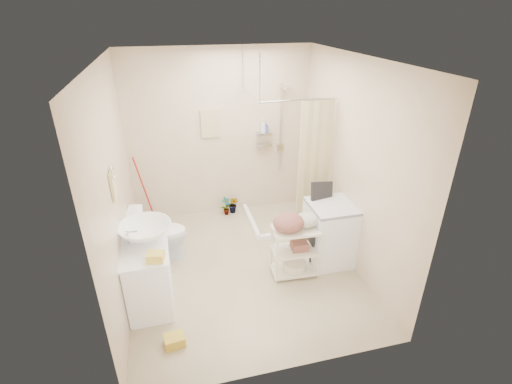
# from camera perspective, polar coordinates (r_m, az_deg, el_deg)

# --- Properties ---
(floor) EXTENTS (3.20, 3.20, 0.00)m
(floor) POSITION_cam_1_polar(r_m,az_deg,el_deg) (4.98, -1.89, -11.43)
(floor) COLOR tan
(floor) RESTS_ON ground
(ceiling) EXTENTS (2.80, 3.20, 0.04)m
(ceiling) POSITION_cam_1_polar(r_m,az_deg,el_deg) (3.95, -2.49, 19.79)
(ceiling) COLOR silver
(ceiling) RESTS_ON ground
(wall_back) EXTENTS (2.80, 0.04, 2.60)m
(wall_back) POSITION_cam_1_polar(r_m,az_deg,el_deg) (5.78, -5.49, 8.66)
(wall_back) COLOR beige
(wall_back) RESTS_ON ground
(wall_front) EXTENTS (2.80, 0.04, 2.60)m
(wall_front) POSITION_cam_1_polar(r_m,az_deg,el_deg) (2.96, 4.40, -10.07)
(wall_front) COLOR beige
(wall_front) RESTS_ON ground
(wall_left) EXTENTS (0.04, 3.20, 2.60)m
(wall_left) POSITION_cam_1_polar(r_m,az_deg,el_deg) (4.28, -20.83, 0.34)
(wall_left) COLOR beige
(wall_left) RESTS_ON ground
(wall_right) EXTENTS (0.04, 3.20, 2.60)m
(wall_right) POSITION_cam_1_polar(r_m,az_deg,el_deg) (4.76, 14.59, 3.93)
(wall_right) COLOR beige
(wall_right) RESTS_ON ground
(vanity) EXTENTS (0.50, 0.89, 0.78)m
(vanity) POSITION_cam_1_polar(r_m,az_deg,el_deg) (4.43, -16.16, -11.86)
(vanity) COLOR white
(vanity) RESTS_ON ground
(sink) EXTENTS (0.64, 0.64, 0.20)m
(sink) POSITION_cam_1_polar(r_m,az_deg,el_deg) (4.22, -16.67, -5.93)
(sink) COLOR white
(sink) RESTS_ON vanity
(counter_basket) EXTENTS (0.19, 0.16, 0.09)m
(counter_basket) POSITION_cam_1_polar(r_m,az_deg,el_deg) (3.90, -15.18, -9.60)
(counter_basket) COLOR #E8CE49
(counter_basket) RESTS_ON vanity
(floor_basket) EXTENTS (0.31, 0.25, 0.16)m
(floor_basket) POSITION_cam_1_polar(r_m,az_deg,el_deg) (4.09, -12.44, -21.19)
(floor_basket) COLOR gold
(floor_basket) RESTS_ON ground
(toilet) EXTENTS (0.77, 0.49, 0.74)m
(toilet) POSITION_cam_1_polar(r_m,az_deg,el_deg) (5.11, -14.69, -6.20)
(toilet) COLOR white
(toilet) RESTS_ON ground
(mop) EXTENTS (0.11, 0.11, 1.15)m
(mop) POSITION_cam_1_polar(r_m,az_deg,el_deg) (5.88, -17.16, 0.26)
(mop) COLOR #AC1D15
(mop) RESTS_ON ground
(potted_plant_a) EXTENTS (0.20, 0.19, 0.32)m
(potted_plant_a) POSITION_cam_1_polar(r_m,az_deg,el_deg) (6.07, -4.62, -2.16)
(potted_plant_a) COLOR brown
(potted_plant_a) RESTS_ON ground
(potted_plant_b) EXTENTS (0.21, 0.21, 0.30)m
(potted_plant_b) POSITION_cam_1_polar(r_m,az_deg,el_deg) (6.12, -3.48, -1.95)
(potted_plant_b) COLOR brown
(potted_plant_b) RESTS_ON ground
(hanging_towel) EXTENTS (0.28, 0.03, 0.42)m
(hanging_towel) POSITION_cam_1_polar(r_m,az_deg,el_deg) (5.68, -7.06, 10.38)
(hanging_towel) COLOR #C7BA87
(hanging_towel) RESTS_ON wall_back
(towel_ring) EXTENTS (0.04, 0.22, 0.34)m
(towel_ring) POSITION_cam_1_polar(r_m,az_deg,el_deg) (4.02, -21.17, 1.32)
(towel_ring) COLOR #DCCA88
(towel_ring) RESTS_ON wall_left
(tp_holder) EXTENTS (0.08, 0.12, 0.14)m
(tp_holder) POSITION_cam_1_polar(r_m,az_deg,el_deg) (4.58, -19.12, -5.85)
(tp_holder) COLOR white
(tp_holder) RESTS_ON wall_left
(shower) EXTENTS (1.10, 1.10, 2.10)m
(shower) POSITION_cam_1_polar(r_m,az_deg,el_deg) (5.54, 4.27, 5.17)
(shower) COLOR white
(shower) RESTS_ON ground
(shampoo_bottle_a) EXTENTS (0.11, 0.11, 0.21)m
(shampoo_bottle_a) POSITION_cam_1_polar(r_m,az_deg,el_deg) (5.80, 1.10, 10.15)
(shampoo_bottle_a) COLOR silver
(shampoo_bottle_a) RESTS_ON shower
(shampoo_bottle_b) EXTENTS (0.08, 0.08, 0.16)m
(shampoo_bottle_b) POSITION_cam_1_polar(r_m,az_deg,el_deg) (5.83, 1.49, 9.95)
(shampoo_bottle_b) COLOR #32419A
(shampoo_bottle_b) RESTS_ON shower
(washing_machine) EXTENTS (0.57, 0.59, 0.84)m
(washing_machine) POSITION_cam_1_polar(r_m,az_deg,el_deg) (4.97, 11.32, -6.16)
(washing_machine) COLOR silver
(washing_machine) RESTS_ON ground
(laundry_rack) EXTENTS (0.59, 0.37, 0.79)m
(laundry_rack) POSITION_cam_1_polar(r_m,az_deg,el_deg) (4.67, 6.07, -8.41)
(laundry_rack) COLOR silver
(laundry_rack) RESTS_ON ground
(ironing_board) EXTENTS (0.32, 0.13, 1.10)m
(ironing_board) POSITION_cam_1_polar(r_m,az_deg,el_deg) (4.93, 9.95, -4.53)
(ironing_board) COLOR black
(ironing_board) RESTS_ON ground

